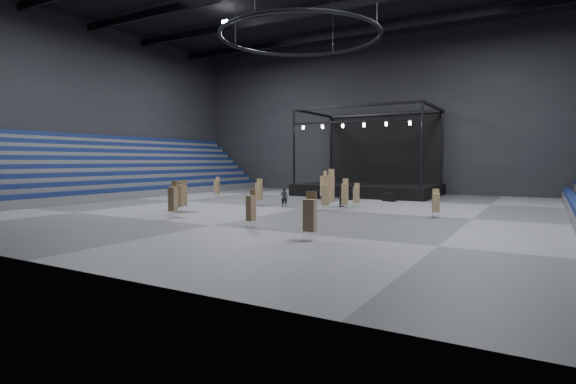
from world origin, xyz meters
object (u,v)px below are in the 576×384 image
Objects in this scene: chair_stack_1 at (182,195)px; chair_stack_6 at (259,191)px; chair_stack_8 at (182,195)px; man_center at (284,197)px; chair_stack_3 at (326,194)px; chair_stack_13 at (173,198)px; chair_stack_7 at (330,188)px; chair_stack_0 at (177,196)px; chair_stack_11 at (436,202)px; crew_member at (343,197)px; chair_stack_4 at (356,194)px; chair_stack_12 at (324,185)px; flight_case_mid at (348,195)px; flight_case_right at (390,197)px; stage at (371,181)px; chair_stack_5 at (217,187)px; chair_stack_10 at (310,214)px; flight_case_left at (318,195)px; chair_stack_9 at (345,194)px; chair_stack_2 at (251,208)px.

chair_stack_6 is (2.41, 6.48, -0.04)m from chair_stack_1.
man_center is at bearing 69.53° from chair_stack_8.
chair_stack_3 is 0.95× the size of chair_stack_13.
chair_stack_3 reaches higher than man_center.
chair_stack_3 is 0.75× the size of chair_stack_7.
chair_stack_0 is 17.85m from chair_stack_11.
chair_stack_11 is (8.67, -2.44, -0.54)m from chair_stack_7.
chair_stack_4 is at bearing -64.82° from crew_member.
chair_stack_12 is (5.04, 13.45, 0.18)m from chair_stack_1.
chair_stack_1 reaches higher than flight_case_mid.
chair_stack_1 is 0.99× the size of chair_stack_3.
chair_stack_1 reaches higher than chair_stack_4.
chair_stack_1 is at bearing -114.72° from flight_case_mid.
stage is at bearing 121.46° from flight_case_right.
chair_stack_7 is at bearing 0.16° from chair_stack_6.
chair_stack_5 is (-5.50, 11.30, -0.05)m from chair_stack_0.
chair_stack_1 is at bearing 115.56° from chair_stack_13.
chair_stack_4 is 0.70× the size of chair_stack_12.
chair_stack_12 is at bearing 103.26° from chair_stack_10.
chair_stack_4 reaches higher than flight_case_left.
man_center is (2.56, -0.19, -0.39)m from chair_stack_6.
chair_stack_3 reaches higher than flight_case_right.
chair_stack_11 is 1.11× the size of crew_member.
chair_stack_3 is at bearing -77.35° from flight_case_mid.
chair_stack_1 is at bearing 31.21° from man_center.
man_center is (-1.66, -15.74, -0.68)m from stage.
flight_case_left is at bearing -174.59° from flight_case_right.
chair_stack_7 is at bearing 51.63° from chair_stack_13.
chair_stack_10 is (13.69, -6.19, 0.01)m from chair_stack_1.
flight_case_mid is 18.56m from chair_stack_13.
stage is 15.84m from man_center.
flight_case_left is 6.92m from flight_case_right.
chair_stack_1 is 0.95× the size of chair_stack_13.
chair_stack_0 is 1.32× the size of crew_member.
chair_stack_8 is (-3.34, -15.19, 0.85)m from flight_case_left.
chair_stack_12 is (2.63, 6.97, 0.21)m from chair_stack_6.
chair_stack_9 reaches higher than flight_case_right.
chair_stack_7 reaches higher than chair_stack_12.
flight_case_mid is 7.31m from chair_stack_7.
chair_stack_7 reaches higher than flight_case_right.
flight_case_mid is 16.82m from chair_stack_8.
man_center is (-5.87, -8.86, 0.39)m from flight_case_right.
stage is 26.15m from chair_stack_2.
flight_case_right is at bearing -144.02° from man_center.
chair_stack_1 is at bearing 178.78° from chair_stack_11.
chair_stack_7 is at bearing -156.78° from chair_stack_4.
chair_stack_6 is at bearing 121.16° from chair_stack_10.
stage reaches higher than man_center.
flight_case_mid is 9.55m from chair_stack_6.
chair_stack_3 is 15.16m from chair_stack_5.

